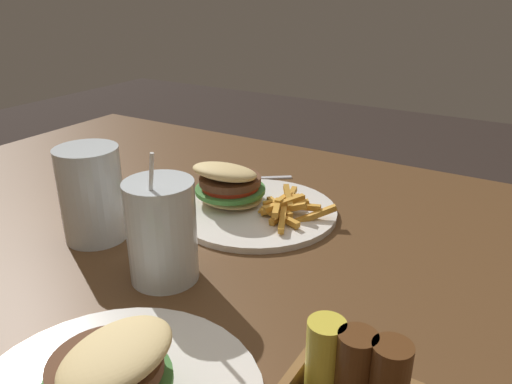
% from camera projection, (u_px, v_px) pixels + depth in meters
% --- Properties ---
extents(dining_table, '(1.57, 1.03, 0.73)m').
position_uv_depth(dining_table, '(248.00, 341.00, 0.71)').
color(dining_table, brown).
rests_on(dining_table, ground_plane).
extents(meal_plate_near, '(0.27, 0.27, 0.09)m').
position_uv_depth(meal_plate_near, '(244.00, 197.00, 0.82)').
color(meal_plate_near, white).
rests_on(meal_plate_near, dining_table).
extents(beer_glass, '(0.09, 0.09, 0.14)m').
position_uv_depth(beer_glass, '(92.00, 197.00, 0.72)').
color(beer_glass, silver).
rests_on(beer_glass, dining_table).
extents(juice_glass, '(0.09, 0.09, 0.18)m').
position_uv_depth(juice_glass, '(162.00, 234.00, 0.62)').
color(juice_glass, silver).
rests_on(juice_glass, dining_table).
extents(spoon, '(0.13, 0.11, 0.01)m').
position_uv_depth(spoon, '(232.00, 177.00, 0.96)').
color(spoon, silver).
rests_on(spoon, dining_table).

